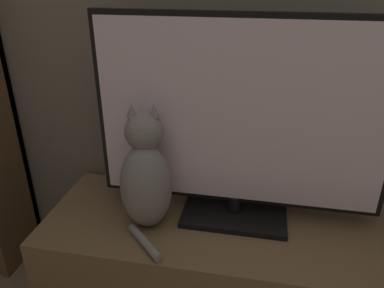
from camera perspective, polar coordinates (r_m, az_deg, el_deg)
name	(u,v)px	position (r m, az deg, el deg)	size (l,w,h in m)	color
tv_stand	(249,271)	(1.49, 8.73, -18.65)	(1.49, 0.49, 0.41)	brown
tv	(240,125)	(1.23, 7.26, 2.96)	(0.97, 0.22, 0.71)	black
cat	(146,177)	(1.27, -7.04, -4.97)	(0.20, 0.29, 0.44)	gray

